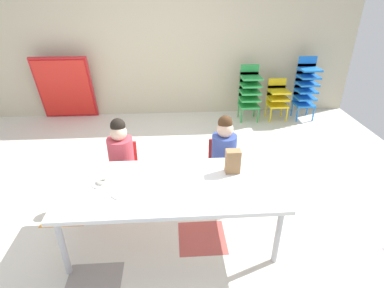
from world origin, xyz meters
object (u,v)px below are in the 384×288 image
Objects in this scene: paper_plate_near_edge at (102,183)px; seated_child_near_camera at (121,152)px; seated_child_middle_seat at (224,149)px; donut_powdered_on_plate at (102,181)px; kid_chair_blue_stack at (306,85)px; folded_activity_table at (65,89)px; kid_chair_green_stack at (249,90)px; paper_bag_brown at (233,161)px; paper_plate_center_table at (122,193)px; kid_chair_yellow_stack at (277,96)px; craft_table at (171,189)px.

seated_child_near_camera is at bearing 82.68° from paper_plate_near_edge.
seated_child_middle_seat reaches higher than donut_powdered_on_plate.
kid_chair_blue_stack is 4.03m from folded_activity_table.
kid_chair_green_stack reaches higher than paper_bag_brown.
kid_chair_blue_stack is at bearing 50.20° from seated_child_middle_seat.
kid_chair_blue_stack is at bearing 36.50° from seated_child_near_camera.
paper_plate_center_table is at bearing -142.02° from seated_child_middle_seat.
craft_table is at bearing -123.84° from kid_chair_yellow_stack.
kid_chair_green_stack is 0.96m from kid_chair_blue_stack.
kid_chair_yellow_stack is at bearing 51.78° from paper_plate_center_table.
paper_bag_brown is at bearing 16.10° from craft_table.
seated_child_near_camera is at bearing 155.54° from paper_bag_brown.
kid_chair_yellow_stack is 3.58m from paper_plate_center_table.
paper_bag_brown is (2.30, -2.78, 0.15)m from folded_activity_table.
craft_table is 3.02m from kid_chair_green_stack.
paper_bag_brown is at bearing -50.44° from folded_activity_table.
kid_chair_yellow_stack is 0.50m from kid_chair_blue_stack.
kid_chair_green_stack is (1.84, 2.06, -0.04)m from seated_child_near_camera.
folded_activity_table is at bearing 135.07° from seated_child_middle_seat.
craft_table is 3.54m from kid_chair_blue_stack.
paper_plate_near_edge is at bearing -132.22° from kid_chair_yellow_stack.
kid_chair_blue_stack is (0.46, 0.00, 0.18)m from kid_chair_yellow_stack.
seated_child_near_camera is 4.17× the size of paper_bag_brown.
seated_child_middle_seat is 0.88× the size of kid_chair_blue_stack.
kid_chair_green_stack is 1.35× the size of kid_chair_yellow_stack.
paper_plate_center_table is at bearing -81.15° from seated_child_near_camera.
paper_plate_near_edge is at bearing 174.21° from craft_table.
folded_activity_table reaches higher than craft_table.
seated_child_near_camera is 0.59m from donut_powdered_on_plate.
seated_child_middle_seat is at bearing -121.36° from kid_chair_yellow_stack.
craft_table is 0.41m from paper_plate_center_table.
paper_bag_brown is 1.22× the size of paper_plate_near_edge.
paper_plate_near_edge is (-2.40, -2.65, 0.19)m from kid_chair_yellow_stack.
paper_bag_brown is at bearing 5.03° from donut_powdered_on_plate.
kid_chair_blue_stack is 3.90m from paper_plate_near_edge.
paper_plate_near_edge is at bearing 140.10° from paper_plate_center_table.
kid_chair_green_stack reaches higher than kid_chair_yellow_stack.
craft_table is 0.85m from seated_child_middle_seat.
kid_chair_green_stack reaches higher than paper_plate_near_edge.
kid_chair_yellow_stack is (1.26, 2.06, -0.16)m from seated_child_middle_seat.
kid_chair_green_stack is 3.27m from donut_powdered_on_plate.
paper_plate_center_table is 0.25m from donut_powdered_on_plate.
folded_activity_table reaches higher than kid_chair_yellow_stack.
seated_child_middle_seat is 2.69m from kid_chair_blue_stack.
seated_child_middle_seat is 0.50m from paper_bag_brown.
paper_bag_brown reaches higher than donut_powdered_on_plate.
seated_child_near_camera is at bearing -61.80° from folded_activity_table.
seated_child_middle_seat is 1.00× the size of kid_chair_green_stack.
kid_chair_blue_stack reaches higher than donut_powdered_on_plate.
kid_chair_blue_stack is 10.50× the size of donut_powdered_on_plate.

